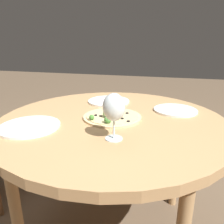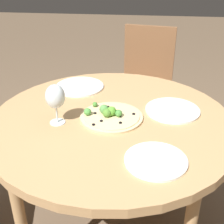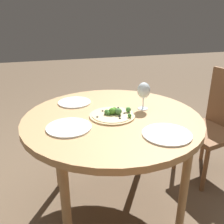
% 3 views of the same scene
% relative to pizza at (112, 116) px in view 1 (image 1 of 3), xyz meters
% --- Properties ---
extents(dining_table, '(1.12, 1.12, 0.73)m').
position_rel_pizza_xyz_m(dining_table, '(0.00, 0.00, -0.08)').
color(dining_table, tan).
rests_on(dining_table, ground_plane).
extents(pizza, '(0.29, 0.29, 0.06)m').
position_rel_pizza_xyz_m(pizza, '(0.00, 0.00, 0.00)').
color(pizza, '#DBBC89').
rests_on(pizza, dining_table).
extents(wine_glass, '(0.09, 0.09, 0.18)m').
position_rel_pizza_xyz_m(wine_glass, '(0.07, -0.23, 0.11)').
color(wine_glass, silver).
rests_on(wine_glass, dining_table).
extents(plate_near, '(0.23, 0.23, 0.01)m').
position_rel_pizza_xyz_m(plate_near, '(0.31, 0.20, -0.01)').
color(plate_near, white).
rests_on(plate_near, dining_table).
extents(plate_far, '(0.27, 0.27, 0.01)m').
position_rel_pizza_xyz_m(plate_far, '(-0.32, -0.21, -0.01)').
color(plate_far, white).
rests_on(plate_far, dining_table).
extents(plate_side, '(0.26, 0.26, 0.01)m').
position_rel_pizza_xyz_m(plate_side, '(-0.10, 0.29, -0.01)').
color(plate_side, white).
rests_on(plate_side, dining_table).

